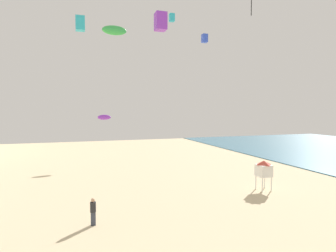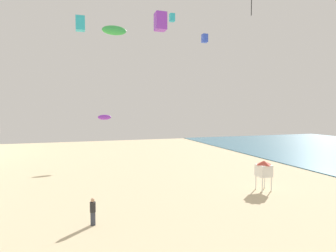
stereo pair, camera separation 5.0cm
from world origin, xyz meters
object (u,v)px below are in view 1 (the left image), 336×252
Objects in this scene: kite_green_parafoil at (114,30)px; kite_blue_box at (205,38)px; kite_purple_parafoil at (104,117)px; kite_cyan_box at (172,18)px; kite_flyer at (93,210)px; lifeguard_stand at (264,169)px; kite_purple_box at (161,22)px; kite_cyan_box_2 at (80,23)px.

kite_blue_box is at bearing 34.20° from kite_green_parafoil.
kite_purple_parafoil is (-9.89, 9.42, -8.70)m from kite_blue_box.
kite_green_parafoil is (-11.05, -19.34, -8.06)m from kite_cyan_box.
kite_cyan_box reaches higher than kite_green_parafoil.
kite_flyer is 14.66m from lifeguard_stand.
kite_green_parafoil reaches higher than lifeguard_stand.
kite_flyer is 1.44× the size of kite_cyan_box.
kite_cyan_box reaches higher than lifeguard_stand.
kite_green_parafoil is at bearing -92.57° from kite_purple_parafoil.
kite_flyer is at bearing -156.05° from kite_purple_box.
kite_blue_box reaches higher than kite_purple_box.
kite_cyan_box_2 is (-2.23, 7.53, 2.48)m from kite_green_parafoil.
kite_cyan_box_2 is at bearing 144.85° from lifeguard_stand.
kite_green_parafoil is at bearing -73.51° from kite_cyan_box_2.
kite_purple_parafoil is 1.29× the size of kite_cyan_box_2.
kite_cyan_box is 23.79m from kite_purple_box.
kite_purple_parafoil is at bearing 175.49° from kite_flyer.
kite_cyan_box_2 reaches higher than kite_blue_box.
kite_green_parafoil is 1.45× the size of kite_purple_box.
kite_purple_box is at bearing -60.52° from kite_cyan_box_2.
kite_cyan_box_2 is (-13.28, -11.81, -5.58)m from kite_cyan_box.
kite_blue_box is 0.67× the size of kite_cyan_box_2.
kite_cyan_box reaches higher than kite_flyer.
kite_blue_box is 0.51× the size of kite_purple_parafoil.
kite_green_parafoil is at bearing 150.44° from kite_purple_box.
kite_green_parafoil is 3.46m from kite_purple_box.
kite_blue_box is 0.78× the size of kite_cyan_box.
kite_blue_box reaches higher than lifeguard_stand.
kite_purple_box is (2.24, -18.35, 7.07)m from kite_purple_parafoil.
kite_cyan_box is (-1.40, 20.16, 18.84)m from lifeguard_stand.
kite_purple_box is at bearing -130.62° from kite_blue_box.
kite_purple_box is (4.85, 2.15, 12.11)m from kite_flyer.
kite_cyan_box_2 is (-12.87, 0.30, 0.43)m from kite_blue_box.
kite_purple_parafoil is (-10.30, -2.69, -14.72)m from kite_cyan_box.
kite_blue_box is (-1.80, 8.05, 12.82)m from lifeguard_stand.
kite_cyan_box reaches higher than kite_purple_parafoil.
kite_cyan_box_2 is at bearing 106.49° from kite_green_parafoil.
kite_flyer is 1.36× the size of kite_purple_box.
kite_cyan_box reaches higher than kite_purple_box.
kite_purple_parafoil is 1.42× the size of kite_purple_box.
kite_flyer is 33.09m from kite_cyan_box.
kite_cyan_box reaches higher than kite_cyan_box_2.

